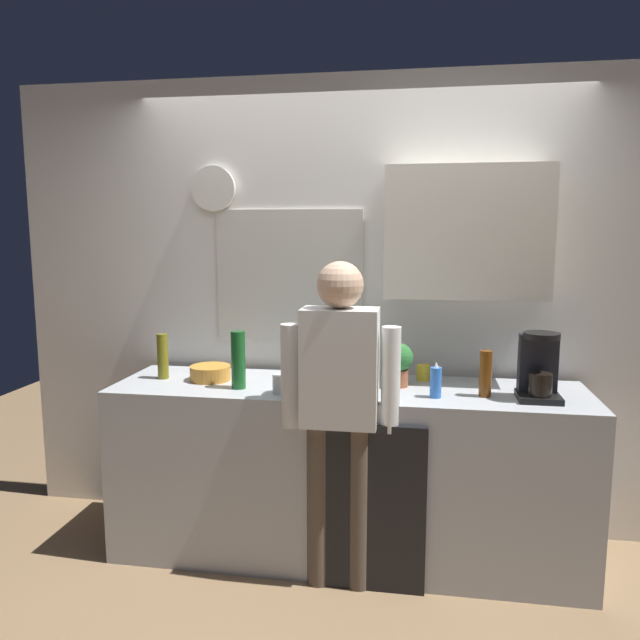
{
  "coord_description": "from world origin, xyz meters",
  "views": [
    {
      "loc": [
        0.37,
        -2.79,
        1.74
      ],
      "look_at": [
        -0.14,
        0.25,
        1.29
      ],
      "focal_mm": 34.23,
      "sensor_mm": 36.0,
      "label": 1
    }
  ],
  "objects_px": {
    "cup_blue_mug": "(324,367)",
    "bottle_green_wine": "(238,360)",
    "potted_plant": "(399,362)",
    "dish_soap": "(436,382)",
    "bottle_olive_oil": "(163,356)",
    "cup_yellow_cup": "(423,372)",
    "cup_white_mug": "(280,384)",
    "person_at_sink": "(340,398)",
    "coffee_maker": "(539,369)",
    "bottle_amber_beer": "(485,374)",
    "mixing_bowl": "(210,373)"
  },
  "relations": [
    {
      "from": "bottle_green_wine",
      "to": "cup_white_mug",
      "type": "height_order",
      "value": "bottle_green_wine"
    },
    {
      "from": "bottle_olive_oil",
      "to": "cup_yellow_cup",
      "type": "distance_m",
      "value": 1.43
    },
    {
      "from": "coffee_maker",
      "to": "dish_soap",
      "type": "xyz_separation_m",
      "value": [
        -0.49,
        -0.06,
        -0.07
      ]
    },
    {
      "from": "coffee_maker",
      "to": "bottle_olive_oil",
      "type": "xyz_separation_m",
      "value": [
        -1.97,
        0.09,
        -0.02
      ]
    },
    {
      "from": "cup_white_mug",
      "to": "dish_soap",
      "type": "bearing_deg",
      "value": 3.38
    },
    {
      "from": "bottle_amber_beer",
      "to": "mixing_bowl",
      "type": "distance_m",
      "value": 1.45
    },
    {
      "from": "mixing_bowl",
      "to": "dish_soap",
      "type": "xyz_separation_m",
      "value": [
        1.21,
        -0.15,
        0.04
      ]
    },
    {
      "from": "bottle_green_wine",
      "to": "coffee_maker",
      "type": "bearing_deg",
      "value": 1.83
    },
    {
      "from": "bottle_olive_oil",
      "to": "person_at_sink",
      "type": "distance_m",
      "value": 1.08
    },
    {
      "from": "bottle_olive_oil",
      "to": "cup_white_mug",
      "type": "xyz_separation_m",
      "value": [
        0.71,
        -0.19,
        -0.08
      ]
    },
    {
      "from": "bottle_amber_beer",
      "to": "cup_yellow_cup",
      "type": "bearing_deg",
      "value": 136.04
    },
    {
      "from": "bottle_amber_beer",
      "to": "potted_plant",
      "type": "height_order",
      "value": "same"
    },
    {
      "from": "cup_blue_mug",
      "to": "mixing_bowl",
      "type": "distance_m",
      "value": 0.63
    },
    {
      "from": "bottle_olive_oil",
      "to": "bottle_amber_beer",
      "type": "relative_size",
      "value": 1.09
    },
    {
      "from": "bottle_green_wine",
      "to": "potted_plant",
      "type": "bearing_deg",
      "value": 11.97
    },
    {
      "from": "coffee_maker",
      "to": "bottle_olive_oil",
      "type": "distance_m",
      "value": 1.97
    },
    {
      "from": "bottle_olive_oil",
      "to": "cup_white_mug",
      "type": "height_order",
      "value": "bottle_olive_oil"
    },
    {
      "from": "person_at_sink",
      "to": "cup_yellow_cup",
      "type": "bearing_deg",
      "value": 52.12
    },
    {
      "from": "coffee_maker",
      "to": "person_at_sink",
      "type": "relative_size",
      "value": 0.21
    },
    {
      "from": "bottle_olive_oil",
      "to": "cup_blue_mug",
      "type": "height_order",
      "value": "bottle_olive_oil"
    },
    {
      "from": "bottle_green_wine",
      "to": "bottle_amber_beer",
      "type": "bearing_deg",
      "value": 2.03
    },
    {
      "from": "bottle_green_wine",
      "to": "cup_white_mug",
      "type": "relative_size",
      "value": 3.16
    },
    {
      "from": "bottle_green_wine",
      "to": "dish_soap",
      "type": "relative_size",
      "value": 1.67
    },
    {
      "from": "bottle_amber_beer",
      "to": "bottle_olive_oil",
      "type": "bearing_deg",
      "value": 176.98
    },
    {
      "from": "coffee_maker",
      "to": "potted_plant",
      "type": "relative_size",
      "value": 1.43
    },
    {
      "from": "bottle_olive_oil",
      "to": "mixing_bowl",
      "type": "relative_size",
      "value": 1.14
    },
    {
      "from": "bottle_olive_oil",
      "to": "cup_white_mug",
      "type": "relative_size",
      "value": 2.63
    },
    {
      "from": "person_at_sink",
      "to": "cup_white_mug",
      "type": "bearing_deg",
      "value": 158.81
    },
    {
      "from": "bottle_green_wine",
      "to": "mixing_bowl",
      "type": "xyz_separation_m",
      "value": [
        -0.2,
        0.14,
        -0.11
      ]
    },
    {
      "from": "coffee_maker",
      "to": "cup_blue_mug",
      "type": "relative_size",
      "value": 3.3
    },
    {
      "from": "bottle_amber_beer",
      "to": "person_at_sink",
      "type": "distance_m",
      "value": 0.73
    },
    {
      "from": "mixing_bowl",
      "to": "bottle_green_wine",
      "type": "bearing_deg",
      "value": -34.53
    },
    {
      "from": "bottle_green_wine",
      "to": "cup_white_mug",
      "type": "bearing_deg",
      "value": -14.04
    },
    {
      "from": "bottle_green_wine",
      "to": "dish_soap",
      "type": "bearing_deg",
      "value": -0.77
    },
    {
      "from": "coffee_maker",
      "to": "mixing_bowl",
      "type": "relative_size",
      "value": 1.5
    },
    {
      "from": "cup_blue_mug",
      "to": "person_at_sink",
      "type": "distance_m",
      "value": 0.55
    },
    {
      "from": "potted_plant",
      "to": "dish_soap",
      "type": "height_order",
      "value": "potted_plant"
    },
    {
      "from": "potted_plant",
      "to": "cup_blue_mug",
      "type": "bearing_deg",
      "value": 157.42
    },
    {
      "from": "person_at_sink",
      "to": "potted_plant",
      "type": "bearing_deg",
      "value": 52.84
    },
    {
      "from": "bottle_amber_beer",
      "to": "potted_plant",
      "type": "bearing_deg",
      "value": 163.26
    },
    {
      "from": "coffee_maker",
      "to": "cup_blue_mug",
      "type": "distance_m",
      "value": 1.15
    },
    {
      "from": "bottle_olive_oil",
      "to": "dish_soap",
      "type": "xyz_separation_m",
      "value": [
        1.48,
        -0.15,
        -0.05
      ]
    },
    {
      "from": "person_at_sink",
      "to": "cup_blue_mug",
      "type": "bearing_deg",
      "value": 106.55
    },
    {
      "from": "bottle_olive_oil",
      "to": "dish_soap",
      "type": "height_order",
      "value": "bottle_olive_oil"
    },
    {
      "from": "person_at_sink",
      "to": "bottle_olive_oil",
      "type": "bearing_deg",
      "value": 162.63
    },
    {
      "from": "cup_yellow_cup",
      "to": "potted_plant",
      "type": "relative_size",
      "value": 0.37
    },
    {
      "from": "person_at_sink",
      "to": "bottle_green_wine",
      "type": "bearing_deg",
      "value": 161.66
    },
    {
      "from": "cup_blue_mug",
      "to": "bottle_green_wine",
      "type": "bearing_deg",
      "value": -138.25
    },
    {
      "from": "cup_blue_mug",
      "to": "bottle_olive_oil",
      "type": "bearing_deg",
      "value": -166.05
    },
    {
      "from": "bottle_amber_beer",
      "to": "mixing_bowl",
      "type": "relative_size",
      "value": 1.05
    }
  ]
}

